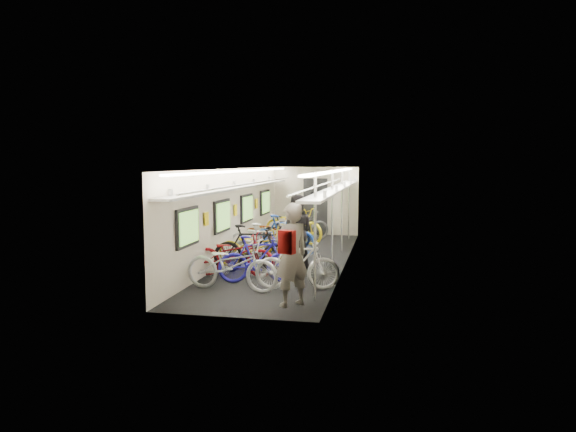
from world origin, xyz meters
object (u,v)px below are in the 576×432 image
at_px(bicycle_0, 232,265).
at_px(backpack, 287,242).
at_px(passenger_near, 291,255).
at_px(passenger_mid, 296,232).
at_px(bicycle_1, 258,259).

relative_size(bicycle_0, backpack, 5.21).
xyz_separation_m(passenger_near, passenger_mid, (-0.50, 3.19, -0.03)).
height_order(bicycle_0, backpack, backpack).
xyz_separation_m(bicycle_0, passenger_mid, (0.88, 2.33, 0.38)).
bearing_deg(passenger_near, bicycle_1, -101.53).
relative_size(bicycle_0, passenger_mid, 1.10).
height_order(passenger_near, passenger_mid, passenger_near).
xyz_separation_m(bicycle_0, bicycle_1, (0.33, 0.77, -0.01)).
relative_size(bicycle_0, passenger_near, 1.07).
distance_m(bicycle_1, passenger_near, 1.98).
height_order(bicycle_1, passenger_mid, passenger_mid).
bearing_deg(bicycle_0, passenger_mid, -13.14).
xyz_separation_m(bicycle_0, passenger_near, (1.38, -0.86, 0.41)).
xyz_separation_m(bicycle_1, passenger_near, (1.05, -1.63, 0.42)).
bearing_deg(bicycle_0, backpack, -130.83).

